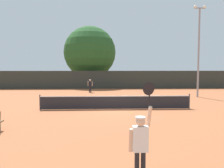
# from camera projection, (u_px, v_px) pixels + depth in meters

# --- Properties ---
(ground_plane) EXTENTS (120.00, 120.00, 0.00)m
(ground_plane) POSITION_uv_depth(u_px,v_px,m) (116.00, 109.00, 16.50)
(ground_plane) COLOR #9E5633
(tennis_net) EXTENTS (10.70, 0.08, 1.07)m
(tennis_net) POSITION_uv_depth(u_px,v_px,m) (116.00, 102.00, 16.46)
(tennis_net) COLOR #232328
(tennis_net) RESTS_ON ground
(perimeter_fence) EXTENTS (35.11, 0.12, 2.50)m
(perimeter_fence) POSITION_uv_depth(u_px,v_px,m) (109.00, 80.00, 32.41)
(perimeter_fence) COLOR #2D332D
(perimeter_fence) RESTS_ON ground
(player_serving) EXTENTS (0.68, 0.40, 2.60)m
(player_serving) POSITION_uv_depth(u_px,v_px,m) (141.00, 140.00, 5.80)
(player_serving) COLOR white
(player_serving) RESTS_ON ground
(player_receiving) EXTENTS (0.57, 0.23, 1.56)m
(player_receiving) POSITION_uv_depth(u_px,v_px,m) (90.00, 84.00, 27.56)
(player_receiving) COLOR black
(player_receiving) RESTS_ON ground
(tennis_ball) EXTENTS (0.07, 0.07, 0.07)m
(tennis_ball) POSITION_uv_depth(u_px,v_px,m) (131.00, 113.00, 15.00)
(tennis_ball) COLOR #CCE033
(tennis_ball) RESTS_ON ground
(light_pole) EXTENTS (1.18, 0.28, 9.03)m
(light_pole) POSITION_uv_depth(u_px,v_px,m) (199.00, 46.00, 22.95)
(light_pole) COLOR gray
(light_pole) RESTS_ON ground
(large_tree) EXTENTS (8.13, 8.13, 9.41)m
(large_tree) POSITION_uv_depth(u_px,v_px,m) (90.00, 52.00, 36.45)
(large_tree) COLOR brown
(large_tree) RESTS_ON ground
(parked_car_near) EXTENTS (2.47, 4.43, 1.69)m
(parked_car_near) POSITION_uv_depth(u_px,v_px,m) (117.00, 80.00, 41.13)
(parked_car_near) COLOR navy
(parked_car_near) RESTS_ON ground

